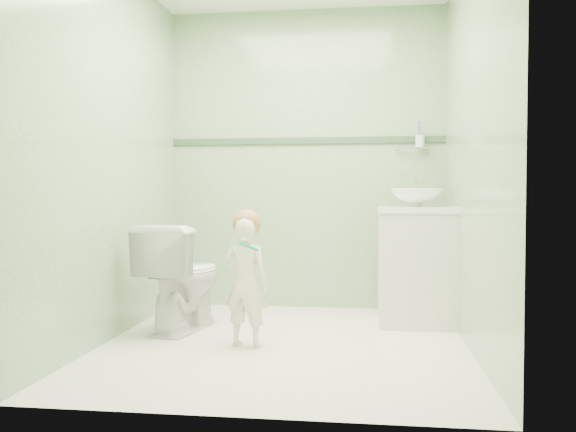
# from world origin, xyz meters

# --- Properties ---
(ground) EXTENTS (2.50, 2.50, 0.00)m
(ground) POSITION_xyz_m (0.00, 0.00, 0.00)
(ground) COLOR white
(ground) RESTS_ON ground
(room_shell) EXTENTS (2.50, 2.54, 2.40)m
(room_shell) POSITION_xyz_m (0.00, 0.00, 1.20)
(room_shell) COLOR #7FA777
(room_shell) RESTS_ON ground
(trim_stripe) EXTENTS (2.20, 0.02, 0.05)m
(trim_stripe) POSITION_xyz_m (0.00, 1.24, 1.35)
(trim_stripe) COLOR #335235
(trim_stripe) RESTS_ON room_shell
(vanity) EXTENTS (0.52, 0.50, 0.80)m
(vanity) POSITION_xyz_m (0.84, 0.70, 0.40)
(vanity) COLOR beige
(vanity) RESTS_ON ground
(counter) EXTENTS (0.54, 0.52, 0.04)m
(counter) POSITION_xyz_m (0.84, 0.70, 0.81)
(counter) COLOR white
(counter) RESTS_ON vanity
(basin) EXTENTS (0.37, 0.37, 0.13)m
(basin) POSITION_xyz_m (0.84, 0.70, 0.89)
(basin) COLOR white
(basin) RESTS_ON counter
(faucet) EXTENTS (0.03, 0.13, 0.18)m
(faucet) POSITION_xyz_m (0.84, 0.89, 0.97)
(faucet) COLOR silver
(faucet) RESTS_ON counter
(cup_holder) EXTENTS (0.26, 0.07, 0.21)m
(cup_holder) POSITION_xyz_m (0.89, 1.18, 1.33)
(cup_holder) COLOR silver
(cup_holder) RESTS_ON room_shell
(toilet) EXTENTS (0.53, 0.77, 0.72)m
(toilet) POSITION_xyz_m (-0.74, 0.31, 0.36)
(toilet) COLOR white
(toilet) RESTS_ON ground
(toddler) EXTENTS (0.32, 0.25, 0.77)m
(toddler) POSITION_xyz_m (-0.22, -0.09, 0.39)
(toddler) COLOR silver
(toddler) RESTS_ON ground
(hair_cap) EXTENTS (0.17, 0.17, 0.17)m
(hair_cap) POSITION_xyz_m (-0.22, -0.06, 0.74)
(hair_cap) COLOR #A76C41
(hair_cap) RESTS_ON toddler
(teal_toothbrush) EXTENTS (0.11, 0.14, 0.08)m
(teal_toothbrush) POSITION_xyz_m (-0.18, -0.22, 0.62)
(teal_toothbrush) COLOR #089678
(teal_toothbrush) RESTS_ON toddler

